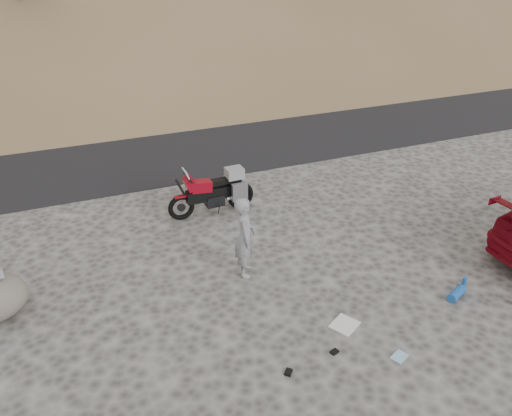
# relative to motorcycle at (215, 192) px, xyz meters

# --- Properties ---
(ground) EXTENTS (140.00, 140.00, 0.00)m
(ground) POSITION_rel_motorcycle_xyz_m (0.38, -3.62, -0.57)
(ground) COLOR #403D3B
(ground) RESTS_ON ground
(road) EXTENTS (120.00, 7.00, 0.05)m
(road) POSITION_rel_motorcycle_xyz_m (0.38, 5.38, -0.57)
(road) COLOR black
(road) RESTS_ON ground
(motorcycle) EXTENTS (2.23, 0.69, 1.32)m
(motorcycle) POSITION_rel_motorcycle_xyz_m (0.00, 0.00, 0.00)
(motorcycle) COLOR black
(motorcycle) RESTS_ON ground
(man) EXTENTS (0.58, 0.72, 1.71)m
(man) POSITION_rel_motorcycle_xyz_m (-0.25, -2.65, -0.57)
(man) COLOR gray
(man) RESTS_ON ground
(gear_white_cloth) EXTENTS (0.60, 0.58, 0.02)m
(gear_white_cloth) POSITION_rel_motorcycle_xyz_m (0.82, -4.79, -0.56)
(gear_white_cloth) COLOR white
(gear_white_cloth) RESTS_ON ground
(gear_blue_mat) EXTENTS (0.48, 0.34, 0.18)m
(gear_blue_mat) POSITION_rel_motorcycle_xyz_m (3.19, -4.92, -0.48)
(gear_blue_mat) COLOR #1C57A9
(gear_blue_mat) RESTS_ON ground
(gear_bottle) EXTENTS (0.11, 0.11, 0.23)m
(gear_bottle) POSITION_rel_motorcycle_xyz_m (3.54, -4.73, -0.45)
(gear_bottle) COLOR #1C57A9
(gear_bottle) RESTS_ON ground
(gear_glove_a) EXTENTS (0.16, 0.13, 0.04)m
(gear_glove_a) POSITION_rel_motorcycle_xyz_m (0.32, -5.31, -0.55)
(gear_glove_a) COLOR black
(gear_glove_a) RESTS_ON ground
(gear_glove_b) EXTENTS (0.17, 0.17, 0.05)m
(gear_glove_b) POSITION_rel_motorcycle_xyz_m (-0.58, -5.43, -0.54)
(gear_glove_b) COLOR black
(gear_glove_b) RESTS_ON ground
(gear_blue_cloth) EXTENTS (0.33, 0.30, 0.01)m
(gear_blue_cloth) POSITION_rel_motorcycle_xyz_m (1.25, -5.79, -0.56)
(gear_blue_cloth) COLOR #92C6E2
(gear_blue_cloth) RESTS_ON ground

